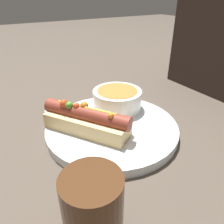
{
  "coord_description": "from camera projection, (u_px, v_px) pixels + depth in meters",
  "views": [
    {
      "loc": [
        0.34,
        -0.21,
        0.28
      ],
      "look_at": [
        0.0,
        0.0,
        0.05
      ],
      "focal_mm": 35.0,
      "sensor_mm": 36.0,
      "label": 1
    }
  ],
  "objects": [
    {
      "name": "ground_plane",
      "position": [
        112.0,
        132.0,
        0.49
      ],
      "size": [
        4.0,
        4.0,
        0.0
      ],
      "primitive_type": "plane",
      "color": "#4C4238"
    },
    {
      "name": "spoon",
      "position": [
        98.0,
        115.0,
        0.51
      ],
      "size": [
        0.13,
        0.15,
        0.01
      ],
      "rotation": [
        0.0,
        0.0,
        0.87
      ],
      "color": "#B7B7BC",
      "rests_on": "dinner_plate"
    },
    {
      "name": "dinner_plate",
      "position": [
        112.0,
        128.0,
        0.48
      ],
      "size": [
        0.29,
        0.29,
        0.02
      ],
      "color": "white",
      "rests_on": "ground_plane"
    },
    {
      "name": "soup_bowl",
      "position": [
        117.0,
        99.0,
        0.53
      ],
      "size": [
        0.12,
        0.12,
        0.05
      ],
      "color": "silver",
      "rests_on": "dinner_plate"
    },
    {
      "name": "drinking_glass",
      "position": [
        93.0,
        213.0,
        0.25
      ],
      "size": [
        0.07,
        0.07,
        0.11
      ],
      "color": "#4C2D19",
      "rests_on": "ground_plane"
    },
    {
      "name": "hot_dog",
      "position": [
        86.0,
        120.0,
        0.44
      ],
      "size": [
        0.18,
        0.14,
        0.06
      ],
      "rotation": [
        0.0,
        0.0,
        0.58
      ],
      "color": "#E5C17F",
      "rests_on": "dinner_plate"
    }
  ]
}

